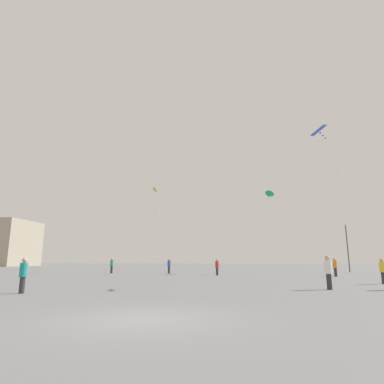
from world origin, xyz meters
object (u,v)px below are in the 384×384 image
object	(u,v)px
person_in_yellow	(383,270)
kite_lime_diamond	(155,191)
person_in_white	(328,271)
person_in_red	(217,266)
person_in_orange	(335,266)
kite_cobalt_delta	(319,132)
person_in_green	(112,265)
building_left_hall	(3,243)
lamppost_east	(347,240)
kite_emerald_diamond	(270,194)
person_in_blue	(169,265)
person_in_teal	(23,274)

from	to	relation	value
person_in_yellow	kite_lime_diamond	world-z (taller)	kite_lime_diamond
person_in_white	person_in_red	distance (m)	17.01
person_in_orange	kite_cobalt_delta	distance (m)	14.50
person_in_white	person_in_yellow	world-z (taller)	person_in_white
person_in_green	person_in_orange	size ratio (longest dim) A/B	1.03
building_left_hall	lamppost_east	distance (m)	82.28
person_in_white	kite_cobalt_delta	distance (m)	9.97
person_in_red	kite_emerald_diamond	xyz separation A→B (m)	(6.47, 5.38, 8.48)
person_in_green	kite_lime_diamond	world-z (taller)	kite_lime_diamond
person_in_green	lamppost_east	xyz separation A→B (m)	(29.04, 6.11, 3.10)
person_in_white	person_in_blue	world-z (taller)	person_in_white
person_in_yellow	building_left_hall	world-z (taller)	building_left_hall
kite_lime_diamond	kite_cobalt_delta	xyz separation A→B (m)	(15.42, -19.76, -0.37)
person_in_blue	kite_emerald_diamond	world-z (taller)	kite_emerald_diamond
person_in_blue	lamppost_east	world-z (taller)	lamppost_east
lamppost_east	building_left_hall	bearing A→B (deg)	152.95
person_in_green	person_in_yellow	world-z (taller)	person_in_green
person_in_white	person_in_red	size ratio (longest dim) A/B	1.06
lamppost_east	person_in_white	bearing A→B (deg)	-112.16
person_in_green	lamppost_east	distance (m)	29.84
person_in_red	person_in_blue	size ratio (longest dim) A/B	0.97
person_in_green	person_in_yellow	size ratio (longest dim) A/B	1.09
person_in_white	building_left_hall	bearing A→B (deg)	133.55
person_in_blue	person_in_yellow	bearing A→B (deg)	20.75
person_in_red	kite_cobalt_delta	size ratio (longest dim) A/B	0.18
person_in_red	kite_lime_diamond	world-z (taller)	kite_lime_diamond
kite_lime_diamond	person_in_orange	bearing A→B (deg)	-25.60
person_in_red	kite_emerald_diamond	distance (m)	11.95
person_in_orange	person_in_red	distance (m)	11.17
person_in_white	kite_emerald_diamond	xyz separation A→B (m)	(0.45, 21.29, 8.43)
kite_lime_diamond	lamppost_east	size ratio (longest dim) A/B	1.55
building_left_hall	person_in_blue	bearing A→B (deg)	-40.49
kite_lime_diamond	kite_emerald_diamond	distance (m)	14.79
person_in_blue	lamppost_east	distance (m)	23.30
kite_emerald_diamond	kite_cobalt_delta	size ratio (longest dim) A/B	0.92
person_in_teal	kite_cobalt_delta	distance (m)	19.73
person_in_yellow	kite_emerald_diamond	xyz separation A→B (m)	(-4.31, 16.80, 8.50)
person_in_orange	person_in_green	bearing A→B (deg)	150.11
kite_cobalt_delta	lamppost_east	xyz separation A→B (m)	(9.36, 22.41, -6.05)
person_in_yellow	person_in_orange	world-z (taller)	person_in_orange
kite_lime_diamond	lamppost_east	xyz separation A→B (m)	(24.78, 2.65, -6.42)
person_in_red	kite_cobalt_delta	distance (m)	16.93
person_in_red	kite_lime_diamond	bearing A→B (deg)	105.64
person_in_red	building_left_hall	world-z (taller)	building_left_hall
person_in_yellow	person_in_green	bearing A→B (deg)	-41.63
person_in_teal	kite_cobalt_delta	world-z (taller)	kite_cobalt_delta
person_in_white	kite_lime_diamond	bearing A→B (deg)	120.01
person_in_orange	person_in_blue	distance (m)	17.58
person_in_teal	person_in_yellow	distance (m)	20.94
person_in_yellow	kite_lime_diamond	distance (m)	28.46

